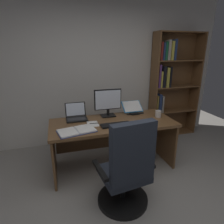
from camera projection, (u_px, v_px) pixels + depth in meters
name	position (u px, v px, depth m)	size (l,w,h in m)	color
wall_back	(98.00, 70.00, 3.55)	(4.81, 0.12, 2.73)	beige
desk	(111.00, 132.00, 2.91)	(1.80, 0.77, 0.74)	brown
bookshelf	(169.00, 86.00, 3.83)	(1.00, 0.30, 2.06)	brown
office_chair	(127.00, 173.00, 2.08)	(0.65, 0.60, 1.08)	black
monitor	(108.00, 103.00, 2.95)	(0.43, 0.16, 0.43)	black
laptop	(76.00, 116.00, 2.87)	(0.31, 0.29, 0.23)	black
keyboard	(116.00, 125.00, 2.63)	(0.42, 0.15, 0.02)	black
computer_mouse	(136.00, 122.00, 2.71)	(0.06, 0.10, 0.04)	black
reading_stand_with_book	(132.00, 107.00, 3.16)	(0.33, 0.27, 0.17)	black
open_binder	(77.00, 131.00, 2.44)	(0.52, 0.37, 0.02)	navy
notepad	(93.00, 124.00, 2.68)	(0.15, 0.21, 0.01)	white
pen	(94.00, 123.00, 2.68)	(0.01, 0.01, 0.14)	black
coffee_mug	(158.00, 114.00, 2.96)	(0.09, 0.09, 0.10)	silver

